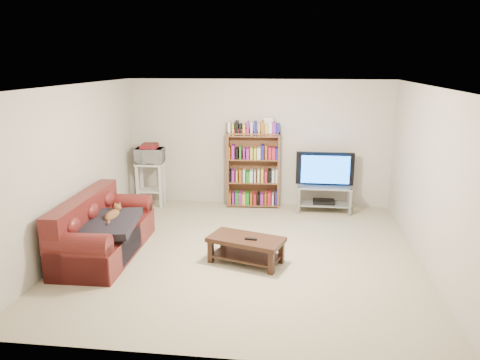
# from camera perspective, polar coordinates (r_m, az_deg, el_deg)

# --- Properties ---
(floor) EXTENTS (5.00, 5.00, 0.00)m
(floor) POSITION_cam_1_polar(r_m,az_deg,el_deg) (6.91, 0.43, -8.91)
(floor) COLOR #C1B48F
(floor) RESTS_ON ground
(ceiling) EXTENTS (5.00, 5.00, 0.00)m
(ceiling) POSITION_cam_1_polar(r_m,az_deg,el_deg) (6.36, 0.47, 11.39)
(ceiling) COLOR white
(ceiling) RESTS_ON ground
(wall_back) EXTENTS (5.00, 0.00, 5.00)m
(wall_back) POSITION_cam_1_polar(r_m,az_deg,el_deg) (8.97, 2.26, 4.52)
(wall_back) COLOR beige
(wall_back) RESTS_ON ground
(wall_front) EXTENTS (5.00, 0.00, 5.00)m
(wall_front) POSITION_cam_1_polar(r_m,az_deg,el_deg) (4.16, -3.47, -7.19)
(wall_front) COLOR beige
(wall_front) RESTS_ON ground
(wall_left) EXTENTS (0.00, 5.00, 5.00)m
(wall_left) POSITION_cam_1_polar(r_m,az_deg,el_deg) (7.24, -19.61, 1.32)
(wall_left) COLOR beige
(wall_left) RESTS_ON ground
(wall_right) EXTENTS (0.00, 5.00, 5.00)m
(wall_right) POSITION_cam_1_polar(r_m,az_deg,el_deg) (6.73, 22.10, 0.15)
(wall_right) COLOR beige
(wall_right) RESTS_ON ground
(sofa) EXTENTS (0.91, 2.03, 0.86)m
(sofa) POSITION_cam_1_polar(r_m,az_deg,el_deg) (7.08, -16.67, -6.30)
(sofa) COLOR #5C1917
(sofa) RESTS_ON floor
(blanket) EXTENTS (0.88, 1.08, 0.18)m
(blanket) POSITION_cam_1_polar(r_m,az_deg,el_deg) (6.82, -15.83, -5.16)
(blanket) COLOR black
(blanket) RESTS_ON sofa
(cat) EXTENTS (0.23, 0.55, 0.16)m
(cat) POSITION_cam_1_polar(r_m,az_deg,el_deg) (6.96, -15.32, -4.20)
(cat) COLOR brown
(cat) RESTS_ON sofa
(coffee_table) EXTENTS (1.12, 0.79, 0.37)m
(coffee_table) POSITION_cam_1_polar(r_m,az_deg,el_deg) (6.51, 0.74, -7.96)
(coffee_table) COLOR black
(coffee_table) RESTS_ON floor
(remote) EXTENTS (0.17, 0.07, 0.02)m
(remote) POSITION_cam_1_polar(r_m,az_deg,el_deg) (6.39, 1.33, -7.20)
(remote) COLOR black
(remote) RESTS_ON coffee_table
(tv_stand) EXTENTS (0.99, 0.45, 0.49)m
(tv_stand) POSITION_cam_1_polar(r_m,az_deg,el_deg) (8.79, 10.20, -1.70)
(tv_stand) COLOR #999EA3
(tv_stand) RESTS_ON floor
(television) EXTENTS (1.06, 0.15, 0.61)m
(television) POSITION_cam_1_polar(r_m,az_deg,el_deg) (8.67, 10.33, 1.25)
(television) COLOR black
(television) RESTS_ON tv_stand
(dvd_player) EXTENTS (0.40, 0.28, 0.06)m
(dvd_player) POSITION_cam_1_polar(r_m,az_deg,el_deg) (8.83, 10.16, -2.60)
(dvd_player) COLOR black
(dvd_player) RESTS_ON tv_stand
(bookshelf) EXTENTS (1.01, 0.36, 1.43)m
(bookshelf) POSITION_cam_1_polar(r_m,az_deg,el_deg) (8.87, 1.64, 1.36)
(bookshelf) COLOR brown
(bookshelf) RESTS_ON floor
(shelf_clutter) EXTENTS (0.73, 0.25, 0.28)m
(shelf_clutter) POSITION_cam_1_polar(r_m,az_deg,el_deg) (8.74, 2.32, 6.49)
(shelf_clutter) COLOR silver
(shelf_clutter) RESTS_ON bookshelf
(microwave_stand) EXTENTS (0.54, 0.40, 0.84)m
(microwave_stand) POSITION_cam_1_polar(r_m,az_deg,el_deg) (9.14, -10.83, 0.21)
(microwave_stand) COLOR silver
(microwave_stand) RESTS_ON floor
(microwave) EXTENTS (0.53, 0.37, 0.29)m
(microwave) POSITION_cam_1_polar(r_m,az_deg,el_deg) (9.04, -10.96, 2.94)
(microwave) COLOR silver
(microwave) RESTS_ON microwave_stand
(game_boxes) EXTENTS (0.31, 0.28, 0.05)m
(game_boxes) POSITION_cam_1_polar(r_m,az_deg,el_deg) (9.01, -11.01, 3.99)
(game_boxes) COLOR maroon
(game_boxes) RESTS_ON microwave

